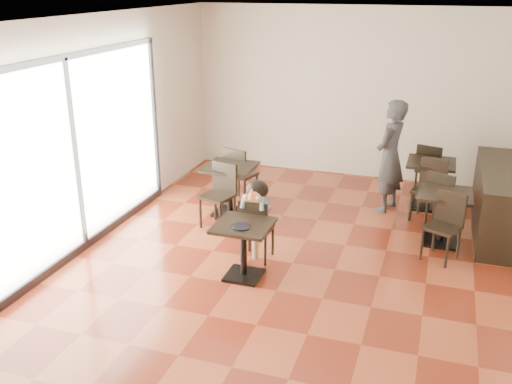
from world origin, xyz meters
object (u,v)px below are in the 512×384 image
at_px(chair_back_a, 431,170).
at_px(chair_back_b, 428,191).
at_px(chair_mid_a, 444,200).
at_px(cafe_table_mid, 443,218).
at_px(cafe_table_back, 429,185).
at_px(child_chair, 257,229).
at_px(child, 257,221).
at_px(chair_left_a, 242,175).
at_px(child_table, 244,251).
at_px(cafe_table_left, 230,190).
at_px(adult_patron, 390,156).
at_px(chair_left_b, 217,197).
at_px(chair_mid_b, 442,228).

height_order(chair_back_a, chair_back_b, same).
bearing_deg(chair_mid_a, cafe_table_mid, 113.93).
relative_size(cafe_table_back, chair_back_a, 0.83).
relative_size(child_chair, cafe_table_back, 1.11).
height_order(child_chair, child, child).
height_order(cafe_table_mid, chair_left_a, chair_left_a).
bearing_deg(cafe_table_back, child_chair, -128.48).
relative_size(child_table, cafe_table_left, 0.90).
relative_size(child_chair, chair_mid_a, 0.95).
height_order(chair_left_a, chair_back_b, chair_left_a).
distance_m(adult_patron, chair_left_a, 2.49).
height_order(child_table, cafe_table_mid, cafe_table_mid).
xyz_separation_m(chair_left_a, chair_back_b, (3.06, 0.20, -0.01)).
xyz_separation_m(chair_left_b, chair_back_b, (3.06, 1.30, -0.01)).
distance_m(cafe_table_left, cafe_table_back, 3.33).
bearing_deg(chair_back_b, child_chair, -118.10).
bearing_deg(chair_back_a, chair_left_a, 39.94).
distance_m(cafe_table_mid, chair_left_a, 3.37).
bearing_deg(chair_left_a, adult_patron, -154.78).
bearing_deg(adult_patron, chair_left_b, -40.34).
distance_m(chair_left_b, chair_back_b, 3.33).
distance_m(cafe_table_back, chair_mid_b, 1.94).
xyz_separation_m(child_chair, adult_patron, (1.49, 2.39, 0.48)).
bearing_deg(chair_left_b, chair_mid_b, 13.40).
relative_size(cafe_table_left, chair_mid_b, 0.88).
height_order(chair_mid_b, chair_back_b, chair_back_b).
distance_m(chair_mid_a, chair_mid_b, 1.10).
relative_size(cafe_table_back, chair_mid_b, 0.86).
bearing_deg(chair_left_b, cafe_table_back, 45.75).
height_order(child_chair, adult_patron, adult_patron).
xyz_separation_m(cafe_table_back, chair_back_b, (0.00, -0.55, 0.08)).
height_order(child_table, child_chair, child_chair).
xyz_separation_m(adult_patron, chair_back_a, (0.65, 0.85, -0.44)).
height_order(cafe_table_left, cafe_table_back, cafe_table_left).
bearing_deg(child_table, cafe_table_left, 115.50).
relative_size(adult_patron, chair_mid_b, 1.97).
relative_size(child_chair, chair_back_a, 0.92).
bearing_deg(cafe_table_mid, adult_patron, 130.16).
height_order(child_chair, chair_mid_b, chair_mid_b).
bearing_deg(chair_back_a, child_chair, 73.45).
distance_m(child, chair_mid_b, 2.51).
bearing_deg(cafe_table_left, chair_left_b, -90.00).
relative_size(cafe_table_back, chair_back_b, 0.83).
bearing_deg(chair_back_a, chair_mid_a, 117.37).
xyz_separation_m(adult_patron, chair_left_b, (-2.41, -1.55, -0.43)).
bearing_deg(cafe_table_left, child_table, -64.50).
bearing_deg(child_table, cafe_table_back, 56.58).
bearing_deg(child_table, chair_left_b, 123.67).
distance_m(chair_mid_a, chair_back_a, 1.39).
height_order(child, chair_mid_b, child).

